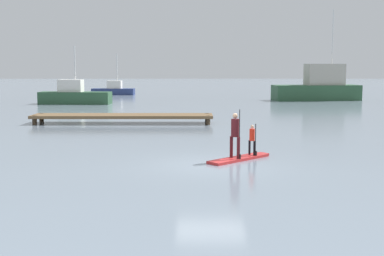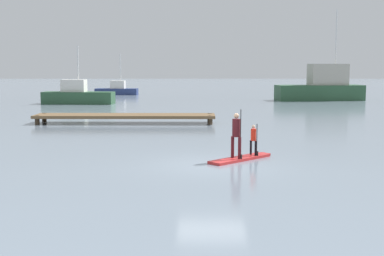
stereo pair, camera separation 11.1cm
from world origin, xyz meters
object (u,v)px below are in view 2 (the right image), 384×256
(paddleboard_near, at_px, (241,158))
(fishing_boat_white_large, at_px, (322,87))
(paddler_adult, at_px, (236,132))
(paddler_child_solo, at_px, (254,138))
(motor_boat_small_navy, at_px, (117,90))
(fishing_boat_green_midground, at_px, (78,95))

(paddleboard_near, relative_size, fishing_boat_white_large, 0.28)
(paddler_adult, xyz_separation_m, paddler_child_solo, (0.73, 0.69, -0.31))
(paddler_child_solo, bearing_deg, paddler_adult, -136.47)
(fishing_boat_white_large, bearing_deg, paddler_adult, -108.55)
(paddler_child_solo, distance_m, motor_boat_small_navy, 44.78)
(fishing_boat_white_large, height_order, fishing_boat_green_midground, fishing_boat_white_large)
(paddler_child_solo, height_order, fishing_boat_green_midground, fishing_boat_green_midground)
(paddleboard_near, relative_size, motor_boat_small_navy, 0.49)
(paddler_adult, relative_size, fishing_boat_green_midground, 0.28)
(paddler_adult, distance_m, motor_boat_small_navy, 45.26)
(fishing_boat_green_midground, bearing_deg, paddler_child_solo, -64.74)
(motor_boat_small_navy, bearing_deg, paddler_child_solo, -74.55)
(paddleboard_near, bearing_deg, fishing_boat_white_large, 71.66)
(fishing_boat_white_large, distance_m, motor_boat_small_navy, 24.67)
(fishing_boat_green_midground, bearing_deg, paddler_adult, -66.48)
(paddleboard_near, bearing_deg, motor_boat_small_navy, 104.64)
(paddler_adult, bearing_deg, fishing_boat_white_large, 71.45)
(paddleboard_near, bearing_deg, paddler_child_solo, 42.93)
(paddler_child_solo, bearing_deg, fishing_boat_white_large, 72.22)
(paddler_adult, height_order, fishing_boat_green_midground, fishing_boat_green_midground)
(fishing_boat_green_midground, bearing_deg, paddleboard_near, -65.99)
(paddleboard_near, xyz_separation_m, paddler_child_solo, (0.52, 0.49, 0.72))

